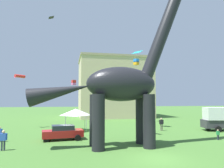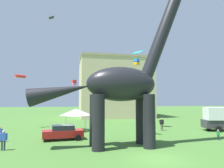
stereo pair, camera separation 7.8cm
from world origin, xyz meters
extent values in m
plane|color=#42702D|center=(0.00, 0.00, 0.00)|extent=(240.00, 240.00, 0.00)
cylinder|color=black|center=(0.69, 5.30, 2.36)|extent=(1.09, 1.09, 4.72)
cylinder|color=black|center=(0.69, 3.22, 2.36)|extent=(1.09, 1.09, 4.72)
cylinder|color=black|center=(-3.84, 5.30, 2.36)|extent=(1.09, 1.09, 4.72)
cylinder|color=black|center=(-3.84, 3.22, 2.36)|extent=(1.09, 1.09, 4.72)
ellipsoid|color=black|center=(-1.58, 4.26, 5.68)|extent=(6.46, 2.78, 3.18)
cylinder|color=black|center=(2.62, 4.26, 10.77)|extent=(4.64, 1.19, 9.20)
cone|color=black|center=(-7.00, 4.26, 4.95)|extent=(5.68, 1.59, 2.69)
cube|color=red|center=(-6.89, 8.67, 0.67)|extent=(4.40, 2.32, 0.72)
cube|color=#232B35|center=(-6.89, 8.67, 1.29)|extent=(2.45, 1.85, 0.52)
cylinder|color=black|center=(-5.34, 9.56, 0.31)|extent=(0.64, 0.30, 0.62)
cylinder|color=black|center=(-5.34, 7.78, 0.31)|extent=(0.64, 0.30, 0.62)
cylinder|color=black|center=(-8.45, 9.56, 0.31)|extent=(0.64, 0.30, 0.62)
cylinder|color=black|center=(-8.45, 7.78, 0.31)|extent=(0.64, 0.30, 0.62)
cube|color=#38383D|center=(14.63, 11.11, 0.95)|extent=(5.91, 3.21, 1.10)
cube|color=silver|center=(13.84, 11.11, 2.35)|extent=(3.92, 2.71, 1.70)
cylinder|color=black|center=(12.95, 12.16, 0.40)|extent=(0.84, 0.42, 0.80)
cylinder|color=black|center=(12.95, 10.06, 0.40)|extent=(0.84, 0.42, 0.80)
cylinder|color=#2D3347|center=(9.14, 5.36, 0.27)|extent=(0.09, 0.09, 0.53)
cylinder|color=#2D3347|center=(9.27, 5.36, 0.27)|extent=(0.09, 0.09, 0.53)
cube|color=green|center=(9.20, 5.36, 0.72)|extent=(0.29, 0.18, 0.38)
sphere|color=tan|center=(9.20, 5.36, 1.00)|extent=(0.17, 0.17, 0.17)
cylinder|color=green|center=(9.04, 5.36, 0.74)|extent=(0.07, 0.07, 0.36)
cylinder|color=green|center=(9.37, 5.36, 0.74)|extent=(0.07, 0.07, 0.36)
cylinder|color=#6B6056|center=(6.15, 12.89, 0.43)|extent=(0.14, 0.14, 0.86)
cylinder|color=#6B6056|center=(6.36, 12.89, 0.43)|extent=(0.14, 0.14, 0.86)
cube|color=black|center=(6.26, 12.89, 1.16)|extent=(0.47, 0.29, 0.61)
sphere|color=tan|center=(6.26, 12.89, 1.60)|extent=(0.27, 0.27, 0.27)
cylinder|color=black|center=(5.99, 12.89, 1.20)|extent=(0.11, 0.11, 0.58)
cylinder|color=black|center=(6.53, 12.89, 1.20)|extent=(0.11, 0.11, 0.58)
cylinder|color=#2D3347|center=(-13.03, 8.82, 0.38)|extent=(0.13, 0.13, 0.76)
cube|color=blue|center=(-13.12, 8.82, 1.03)|extent=(0.41, 0.25, 0.54)
sphere|color=tan|center=(-13.12, 8.82, 1.41)|extent=(0.24, 0.24, 0.24)
cylinder|color=blue|center=(-12.89, 8.82, 1.05)|extent=(0.10, 0.10, 0.51)
cylinder|color=#2D3347|center=(-11.72, 4.80, 0.41)|extent=(0.14, 0.14, 0.83)
cylinder|color=#2D3347|center=(-11.52, 4.80, 0.41)|extent=(0.14, 0.14, 0.83)
cube|color=blue|center=(-11.62, 4.80, 1.12)|extent=(0.45, 0.28, 0.59)
sphere|color=tan|center=(-11.62, 4.80, 1.55)|extent=(0.26, 0.26, 0.26)
cylinder|color=blue|center=(-11.88, 4.80, 1.15)|extent=(0.11, 0.11, 0.56)
cylinder|color=blue|center=(-11.36, 4.80, 1.15)|extent=(0.11, 0.11, 0.56)
cylinder|color=#B2B2B7|center=(-4.02, 16.30, 1.05)|extent=(0.06, 0.06, 2.10)
cylinder|color=#B2B2B7|center=(-4.02, 13.60, 1.05)|extent=(0.06, 0.06, 2.10)
cylinder|color=#B2B2B7|center=(-6.72, 16.30, 1.05)|extent=(0.06, 0.06, 2.10)
cylinder|color=#B2B2B7|center=(-6.72, 13.60, 1.05)|extent=(0.06, 0.06, 2.10)
pyramid|color=white|center=(-5.37, 14.95, 2.55)|extent=(3.15, 3.15, 0.90)
cube|color=#19B2B7|center=(3.68, 15.35, 11.40)|extent=(1.67, 1.78, 0.52)
cube|color=#287AE5|center=(6.15, 23.45, 11.70)|extent=(1.08, 1.08, 0.63)
cube|color=orange|center=(6.15, 23.45, 11.21)|extent=(1.08, 1.08, 0.63)
cube|color=black|center=(-8.62, 11.93, 14.45)|extent=(0.74, 0.93, 0.23)
cylinder|color=red|center=(-13.54, 18.76, 7.75)|extent=(1.40, 1.52, 0.45)
cone|color=pink|center=(-14.21, 19.35, 7.75)|extent=(0.62, 0.62, 0.48)
cube|color=red|center=(-5.49, 25.47, 7.68)|extent=(0.87, 0.87, 0.54)
cube|color=pink|center=(-5.49, 25.47, 7.26)|extent=(0.87, 0.87, 0.54)
cube|color=#CCB78E|center=(4.69, 37.04, 7.03)|extent=(17.07, 12.42, 14.07)
cube|color=tan|center=(4.69, 37.04, 14.32)|extent=(17.41, 12.67, 0.50)
camera|label=1|loc=(-6.27, -14.52, 4.21)|focal=33.77mm
camera|label=2|loc=(-6.19, -14.54, 4.21)|focal=33.77mm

